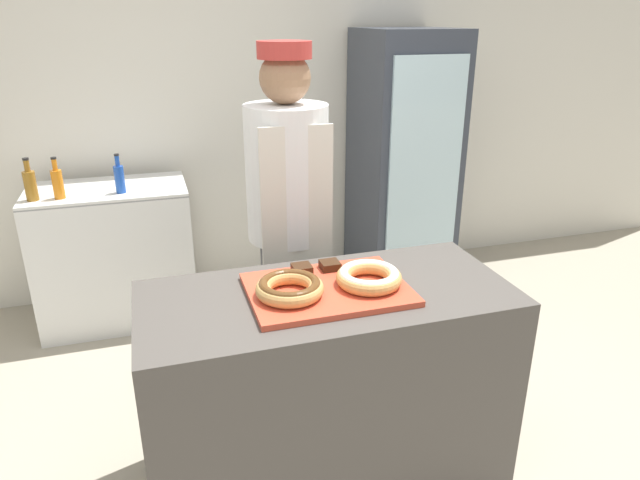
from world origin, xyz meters
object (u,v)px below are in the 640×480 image
(bottle_amber, at_px, (30,184))
(bottle_blue, at_px, (119,178))
(serving_tray, at_px, (328,289))
(brownie_back_right, at_px, (330,265))
(brownie_back_left, at_px, (302,269))
(chest_freezer, at_px, (116,254))
(donut_light_glaze, at_px, (369,276))
(beverage_fridge, at_px, (403,163))
(donut_chocolate_glaze, at_px, (290,287))
(bottle_orange, at_px, (58,183))
(baker_person, at_px, (288,222))

(bottle_amber, xyz_separation_m, bottle_blue, (0.48, 0.01, -0.00))
(serving_tray, relative_size, brownie_back_right, 7.99)
(bottle_amber, bearing_deg, brownie_back_left, -49.98)
(chest_freezer, bearing_deg, donut_light_glaze, -59.68)
(beverage_fridge, bearing_deg, bottle_blue, -176.06)
(serving_tray, xyz_separation_m, donut_chocolate_glaze, (-0.16, -0.03, 0.05))
(brownie_back_left, bearing_deg, beverage_fridge, 53.21)
(beverage_fridge, bearing_deg, chest_freezer, 179.81)
(brownie_back_left, xyz_separation_m, beverage_fridge, (1.18, 1.58, -0.02))
(donut_light_glaze, xyz_separation_m, bottle_orange, (-1.28, 1.61, 0.04))
(brownie_back_right, bearing_deg, bottle_orange, 129.55)
(donut_chocolate_glaze, height_order, baker_person, baker_person)
(brownie_back_right, bearing_deg, donut_light_glaze, -62.08)
(serving_tray, bearing_deg, bottle_amber, 128.48)
(donut_light_glaze, xyz_separation_m, baker_person, (-0.14, 0.71, -0.00))
(donut_light_glaze, distance_m, beverage_fridge, 2.01)
(donut_light_glaze, distance_m, bottle_orange, 2.06)
(bottle_blue, bearing_deg, chest_freezer, 123.80)
(chest_freezer, bearing_deg, beverage_fridge, -0.19)
(beverage_fridge, height_order, bottle_amber, beverage_fridge)
(donut_chocolate_glaze, bearing_deg, bottle_amber, 124.32)
(donut_chocolate_glaze, distance_m, donut_light_glaze, 0.32)
(donut_light_glaze, bearing_deg, bottle_amber, 131.29)
(brownie_back_left, height_order, baker_person, baker_person)
(serving_tray, relative_size, bottle_blue, 2.60)
(bottle_amber, height_order, bottle_orange, bottle_amber)
(serving_tray, height_order, bottle_amber, bottle_amber)
(brownie_back_left, distance_m, bottle_amber, 1.87)
(serving_tray, relative_size, brownie_back_left, 7.99)
(donut_light_glaze, bearing_deg, brownie_back_right, 117.92)
(brownie_back_left, height_order, bottle_orange, bottle_orange)
(donut_light_glaze, height_order, bottle_orange, bottle_orange)
(baker_person, distance_m, bottle_orange, 1.45)
(donut_light_glaze, height_order, bottle_blue, bottle_blue)
(brownie_back_right, distance_m, beverage_fridge, 1.90)
(donut_light_glaze, distance_m, bottle_amber, 2.16)
(serving_tray, relative_size, bottle_orange, 2.52)
(brownie_back_left, distance_m, baker_person, 0.53)
(chest_freezer, bearing_deg, bottle_amber, -159.17)
(donut_chocolate_glaze, bearing_deg, donut_light_glaze, 0.00)
(donut_light_glaze, relative_size, bottle_amber, 1.04)
(brownie_back_right, height_order, bottle_orange, bottle_orange)
(beverage_fridge, bearing_deg, baker_person, -136.34)
(donut_light_glaze, relative_size, brownie_back_left, 3.35)
(brownie_back_left, height_order, brownie_back_right, same)
(brownie_back_left, bearing_deg, baker_person, 81.71)
(donut_chocolate_glaze, bearing_deg, bottle_orange, 120.79)
(donut_chocolate_glaze, bearing_deg, brownie_back_right, 40.38)
(brownie_back_left, bearing_deg, serving_tray, -68.97)
(bottle_amber, xyz_separation_m, bottle_orange, (0.14, -0.01, -0.00))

